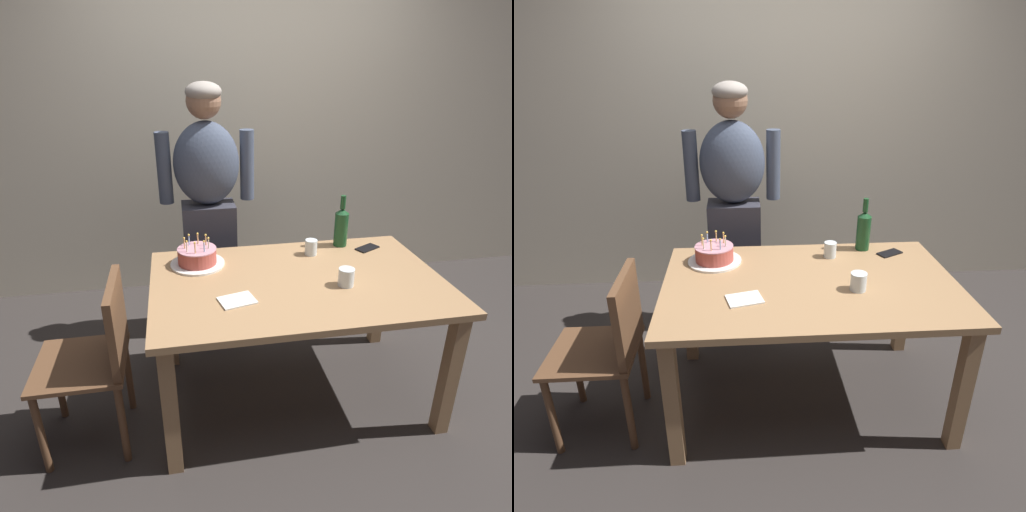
{
  "view_description": "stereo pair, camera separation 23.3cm",
  "coord_description": "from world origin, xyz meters",
  "views": [
    {
      "loc": [
        -0.58,
        -1.99,
        1.8
      ],
      "look_at": [
        -0.2,
        0.11,
        0.84
      ],
      "focal_mm": 31.48,
      "sensor_mm": 36.0,
      "label": 1
    },
    {
      "loc": [
        -0.35,
        -2.02,
        1.8
      ],
      "look_at": [
        -0.2,
        0.11,
        0.84
      ],
      "focal_mm": 31.48,
      "sensor_mm": 36.0,
      "label": 2
    }
  ],
  "objects": [
    {
      "name": "wine_bottle",
      "position": [
        0.37,
        0.39,
        0.86
      ],
      "size": [
        0.08,
        0.08,
        0.31
      ],
      "color": "#194723",
      "rests_on": "dining_table"
    },
    {
      "name": "water_glass_far",
      "position": [
        0.22,
        -0.11,
        0.79
      ],
      "size": [
        0.08,
        0.08,
        0.09
      ],
      "primitive_type": "cylinder",
      "color": "silver",
      "rests_on": "dining_table"
    },
    {
      "name": "person_man_bearded",
      "position": [
        -0.39,
        0.79,
        0.87
      ],
      "size": [
        0.61,
        0.27,
        1.66
      ],
      "rotation": [
        0.0,
        0.0,
        3.14
      ],
      "color": "#33333D",
      "rests_on": "ground_plane"
    },
    {
      "name": "water_glass_near",
      "position": [
        0.16,
        0.29,
        0.78
      ],
      "size": [
        0.07,
        0.07,
        0.09
      ],
      "primitive_type": "cylinder",
      "color": "silver",
      "rests_on": "dining_table"
    },
    {
      "name": "birthday_cake",
      "position": [
        -0.5,
        0.27,
        0.79
      ],
      "size": [
        0.3,
        0.3,
        0.16
      ],
      "color": "white",
      "rests_on": "dining_table"
    },
    {
      "name": "ground_plane",
      "position": [
        0.0,
        0.0,
        0.0
      ],
      "size": [
        10.0,
        10.0,
        0.0
      ],
      "primitive_type": "plane",
      "color": "#332D2B"
    },
    {
      "name": "back_wall",
      "position": [
        0.0,
        1.55,
        1.3
      ],
      "size": [
        5.2,
        0.1,
        2.6
      ],
      "primitive_type": "cube",
      "color": "beige",
      "rests_on": "ground_plane"
    },
    {
      "name": "cell_phone",
      "position": [
        0.51,
        0.31,
        0.74
      ],
      "size": [
        0.16,
        0.13,
        0.01
      ],
      "primitive_type": "cube",
      "rotation": [
        0.0,
        0.0,
        0.48
      ],
      "color": "black",
      "rests_on": "dining_table"
    },
    {
      "name": "napkin_stack",
      "position": [
        -0.34,
        -0.17,
        0.74
      ],
      "size": [
        0.19,
        0.16,
        0.01
      ],
      "primitive_type": "cube",
      "rotation": [
        0.0,
        0.0,
        0.24
      ],
      "color": "white",
      "rests_on": "dining_table"
    },
    {
      "name": "dining_chair",
      "position": [
        -1.0,
        -0.14,
        0.52
      ],
      "size": [
        0.42,
        0.42,
        0.87
      ],
      "rotation": [
        0.0,
        0.0,
        -1.57
      ],
      "color": "brown",
      "rests_on": "ground_plane"
    },
    {
      "name": "dining_table",
      "position": [
        0.0,
        0.0,
        0.64
      ],
      "size": [
        1.5,
        0.96,
        0.74
      ],
      "color": "#A37A51",
      "rests_on": "ground_plane"
    }
  ]
}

